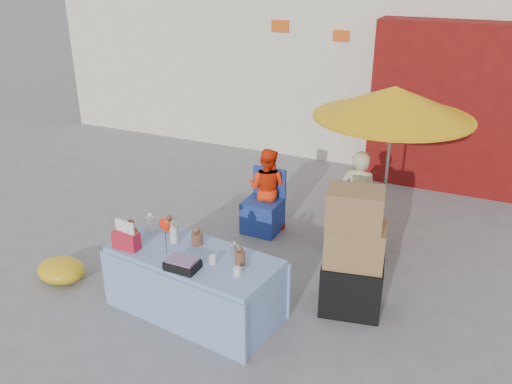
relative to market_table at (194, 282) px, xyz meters
The scene contains 9 objects.
ground 0.59m from the market_table, 78.68° to the left, with size 80.00×80.00×0.00m, color slate.
market_table is the anchor object (origin of this frame).
chair_left 1.99m from the market_table, 92.83° to the left, with size 0.49×0.48×0.85m.
chair_right 2.30m from the market_table, 59.86° to the left, with size 0.49×0.48×0.85m.
vendor_orange 2.13m from the market_table, 92.65° to the left, with size 0.56×0.43×1.14m, color #FF340D.
vendor_beige 2.43m from the market_table, 61.47° to the left, with size 0.47×0.31×1.30m, color beige.
umbrella 3.10m from the market_table, 57.38° to the left, with size 1.90×1.90×2.09m.
box_stack 1.67m from the market_table, 26.15° to the left, with size 0.71×0.62×1.39m.
tarp_bundle 1.74m from the market_table, behind, with size 0.59×0.47×0.26m, color gold.
Camera 1 is at (2.50, -4.54, 3.50)m, focal length 38.00 mm.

